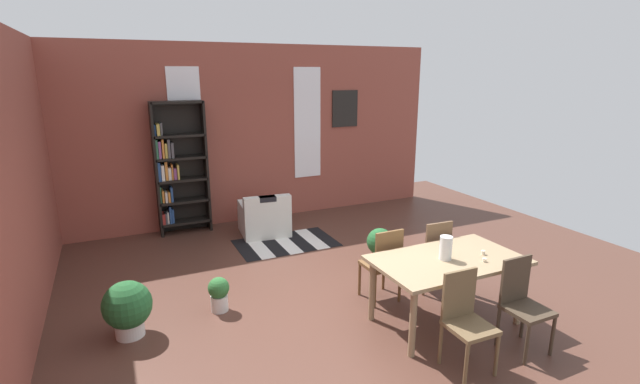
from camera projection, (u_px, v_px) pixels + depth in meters
name	position (u px, v px, depth m)	size (l,w,h in m)	color
ground_plane	(348.00, 310.00, 5.43)	(10.04, 10.04, 0.00)	#503127
back_wall_brick	(250.00, 135.00, 8.44)	(7.54, 0.12, 3.26)	#94473B
window_pane_0	(187.00, 129.00, 7.88)	(0.55, 0.02, 2.12)	white
window_pane_1	(307.00, 123.00, 8.81)	(0.55, 0.02, 2.12)	white
dining_table	(447.00, 266.00, 5.01)	(1.65, 0.97, 0.77)	#947C5B
vase_on_table	(446.00, 248.00, 4.93)	(0.14, 0.14, 0.26)	silver
tealight_candle_0	(484.00, 260.00, 4.90)	(0.04, 0.04, 0.04)	silver
tealight_candle_1	(483.00, 253.00, 5.08)	(0.04, 0.04, 0.05)	silver
dining_chair_near_left	(465.00, 318.00, 4.28)	(0.41, 0.41, 0.95)	brown
dining_chair_far_right	(432.00, 252.00, 5.82)	(0.42, 0.42, 0.95)	brown
dining_chair_far_left	(383.00, 262.00, 5.52)	(0.40, 0.40, 0.95)	brown
dining_chair_near_right	(522.00, 301.00, 4.58)	(0.40, 0.40, 0.95)	#403225
bookshelf_tall	(177.00, 169.00, 7.79)	(0.87, 0.31, 2.29)	black
armchair_white	(265.00, 218.00, 7.92)	(0.88, 0.88, 0.75)	silver
potted_plant_by_shelf	(127.00, 307.00, 4.81)	(0.51, 0.51, 0.62)	silver
potted_plant_corner	(380.00, 243.00, 6.75)	(0.40, 0.40, 0.52)	#9E6042
potted_plant_window	(219.00, 293.00, 5.36)	(0.25, 0.25, 0.42)	silver
striped_rug	(286.00, 243.00, 7.55)	(1.63, 1.01, 0.01)	black
framed_picture	(345.00, 109.00, 9.07)	(0.56, 0.03, 0.72)	black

